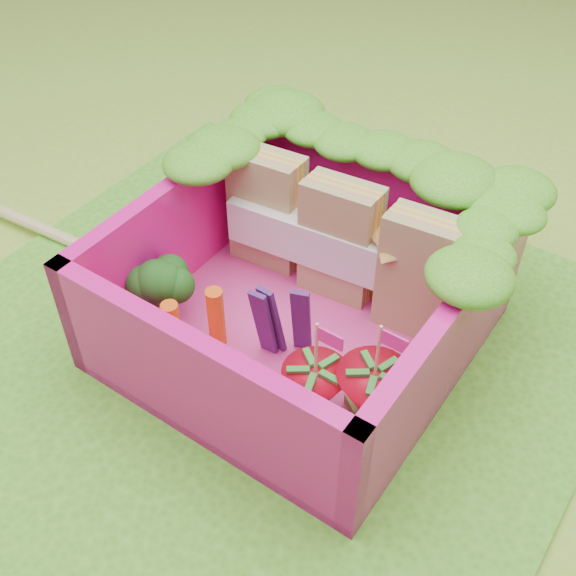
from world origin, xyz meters
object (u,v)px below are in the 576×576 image
(strawberry_right, at_px, (372,398))
(chopsticks, at_px, (81,246))
(sandwich_stack, at_px, (341,242))
(strawberry_left, at_px, (315,392))
(broccoli, at_px, (158,287))
(bento_box, at_px, (300,289))

(strawberry_right, distance_m, chopsticks, 1.65)
(sandwich_stack, xyz_separation_m, strawberry_left, (0.28, -0.62, -0.14))
(broccoli, distance_m, strawberry_left, 0.79)
(broccoli, xyz_separation_m, strawberry_left, (0.79, -0.05, -0.05))
(bento_box, relative_size, chopsticks, 0.65)
(sandwich_stack, xyz_separation_m, broccoli, (-0.51, -0.57, -0.09))
(strawberry_right, bearing_deg, bento_box, 153.02)
(sandwich_stack, height_order, strawberry_left, sandwich_stack)
(broccoli, relative_size, strawberry_left, 0.64)
(strawberry_right, height_order, chopsticks, strawberry_right)
(sandwich_stack, xyz_separation_m, chopsticks, (-1.17, -0.42, -0.29))
(broccoli, height_order, strawberry_left, strawberry_left)
(broccoli, xyz_separation_m, chopsticks, (-0.66, 0.15, -0.21))
(sandwich_stack, relative_size, strawberry_right, 2.09)
(strawberry_left, xyz_separation_m, chopsticks, (-1.45, 0.20, -0.15))
(strawberry_left, xyz_separation_m, strawberry_right, (0.19, 0.09, 0.01))
(bento_box, bearing_deg, sandwich_stack, 88.72)
(bento_box, xyz_separation_m, sandwich_stack, (0.01, 0.29, 0.04))
(bento_box, distance_m, strawberry_right, 0.54)
(broccoli, bearing_deg, sandwich_stack, 48.35)
(strawberry_right, xyz_separation_m, chopsticks, (-1.63, 0.11, -0.17))
(strawberry_left, bearing_deg, sandwich_stack, 114.31)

